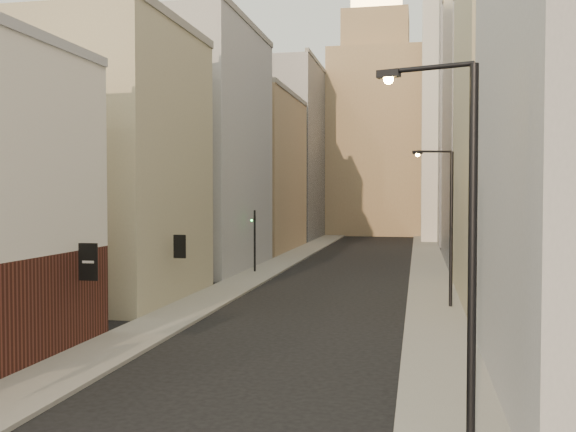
% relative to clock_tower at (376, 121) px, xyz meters
% --- Properties ---
extents(sidewalk_left, '(3.00, 140.00, 0.15)m').
position_rel_clock_tower_xyz_m(sidewalk_left, '(-5.50, -37.00, -17.56)').
color(sidewalk_left, gray).
rests_on(sidewalk_left, ground).
extents(sidewalk_right, '(3.00, 140.00, 0.15)m').
position_rel_clock_tower_xyz_m(sidewalk_right, '(7.50, -37.00, -17.56)').
color(sidewalk_right, gray).
rests_on(sidewalk_right, ground).
extents(left_bldg_beige, '(8.00, 12.00, 16.00)m').
position_rel_clock_tower_xyz_m(left_bldg_beige, '(-11.00, -66.00, -9.63)').
color(left_bldg_beige, tan).
rests_on(left_bldg_beige, ground).
extents(left_bldg_grey, '(8.00, 16.00, 20.00)m').
position_rel_clock_tower_xyz_m(left_bldg_grey, '(-11.00, -50.00, -7.63)').
color(left_bldg_grey, '#9A9A9F').
rests_on(left_bldg_grey, ground).
extents(left_bldg_tan, '(8.00, 18.00, 17.00)m').
position_rel_clock_tower_xyz_m(left_bldg_tan, '(-11.00, -32.00, -9.13)').
color(left_bldg_tan, '#9D805B').
rests_on(left_bldg_tan, ground).
extents(left_bldg_wingrid, '(8.00, 20.00, 24.00)m').
position_rel_clock_tower_xyz_m(left_bldg_wingrid, '(-11.00, -12.00, -5.63)').
color(left_bldg_wingrid, gray).
rests_on(left_bldg_wingrid, ground).
extents(right_bldg_beige, '(8.00, 16.00, 20.00)m').
position_rel_clock_tower_xyz_m(right_bldg_beige, '(13.00, -62.00, -7.63)').
color(right_bldg_beige, tan).
rests_on(right_bldg_beige, ground).
extents(right_bldg_wingrid, '(8.00, 20.00, 26.00)m').
position_rel_clock_tower_xyz_m(right_bldg_wingrid, '(13.00, -42.00, -4.63)').
color(right_bldg_wingrid, gray).
rests_on(right_bldg_wingrid, ground).
extents(highrise, '(21.00, 23.00, 51.20)m').
position_rel_clock_tower_xyz_m(highrise, '(19.00, -14.00, 8.02)').
color(highrise, gray).
rests_on(highrise, ground).
extents(clock_tower, '(14.00, 14.00, 44.90)m').
position_rel_clock_tower_xyz_m(clock_tower, '(0.00, 0.00, 0.00)').
color(clock_tower, '#9D805B').
rests_on(clock_tower, ground).
extents(white_tower, '(8.00, 8.00, 41.50)m').
position_rel_clock_tower_xyz_m(white_tower, '(11.00, -14.00, 0.97)').
color(white_tower, silver).
rests_on(white_tower, ground).
extents(streetlamp_near, '(2.38, 0.92, 9.38)m').
position_rel_clock_tower_xyz_m(streetlamp_near, '(7.60, -85.95, -12.28)').
color(streetlamp_near, black).
rests_on(streetlamp_near, ground).
extents(streetlamp_mid, '(2.21, 0.82, 8.66)m').
position_rel_clock_tower_xyz_m(streetlamp_mid, '(8.15, -65.47, -12.69)').
color(streetlamp_mid, black).
rests_on(streetlamp_mid, ground).
extents(traffic_light_left, '(0.61, 0.55, 5.00)m').
position_rel_clock_tower_xyz_m(traffic_light_left, '(-6.07, -52.34, -13.98)').
color(traffic_light_left, black).
rests_on(traffic_light_left, ground).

